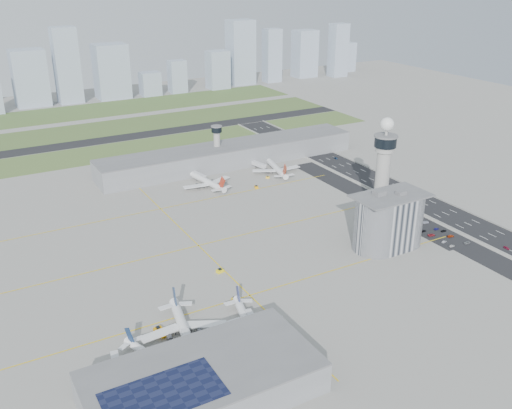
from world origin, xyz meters
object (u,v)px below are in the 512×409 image
secondary_tower (217,142)px  car_hw_0 (507,248)px  car_lot_1 (444,242)px  car_lot_10 (426,222)px  airplane_near_a (153,354)px  car_lot_4 (412,226)px  car_lot_6 (467,243)px  car_hw_2 (336,158)px  tug_3 (220,270)px  airplane_near_c (247,318)px  car_lot_2 (431,235)px  tug_2 (234,298)px  airplane_near_b (184,324)px  tug_0 (163,335)px  car_lot_8 (444,231)px  car_lot_9 (436,229)px  airplane_far_a (206,178)px  car_hw_1 (393,189)px  tug_4 (256,187)px  car_lot_11 (417,219)px  airplane_far_b (276,165)px  car_lot_7 (451,236)px  car_hw_4 (282,142)px  control_tower (383,166)px  car_lot_0 (452,246)px  admin_building (389,221)px  car_lot_5 (403,222)px  tug_5 (268,177)px  jet_bridge_near_2 (258,332)px  car_lot_3 (423,231)px  jet_bridge_near_1 (193,354)px  jet_bridge_far_1 (253,164)px  jet_bridge_near_0 (119,379)px  tug_1 (158,329)px  jet_bridge_far_0 (194,175)px

secondary_tower → car_hw_0: 222.49m
car_lot_1 → car_lot_10: 26.73m
car_hw_0 → airplane_near_a: bearing=-175.3°
car_lot_4 → car_lot_1: bearing=-170.7°
car_lot_6 → car_hw_2: (27.20, 159.75, -0.02)m
car_lot_4 → tug_3: bearing=93.6°
airplane_near_c → car_lot_2: bearing=116.0°
tug_2 → car_lot_6: size_ratio=0.66×
airplane_near_b → tug_0: bearing=-109.4°
car_lot_8 → car_lot_9: car_lot_8 is taller
airplane_far_a → car_hw_1: 131.58m
tug_4 → car_lot_8: 131.89m
tug_4 → car_lot_11: bearing=-39.8°
airplane_far_b → car_lot_7: (30.58, -145.18, -5.60)m
secondary_tower → car_hw_4: (77.15, 28.60, -18.15)m
control_tower → car_lot_0: bearing=-77.3°
airplane_near_b → car_lot_11: 177.00m
secondary_tower → car_hw_4: 84.26m
airplane_near_c → tug_4: (86.40, 145.12, -4.45)m
secondary_tower → car_lot_0: 199.08m
car_lot_9 → car_lot_10: 10.28m
admin_building → airplane_near_b: (-131.91, -23.01, -9.06)m
car_lot_5 → admin_building: bearing=118.6°
secondary_tower → car_lot_6: (63.84, -192.24, -18.22)m
car_lot_4 → car_lot_8: bearing=-134.4°
car_lot_7 → tug_5: bearing=20.4°
airplane_near_c → car_lot_6: (147.85, 10.73, -4.85)m
admin_building → car_lot_2: size_ratio=9.47×
car_lot_1 → car_hw_2: 157.22m
airplane_near_b → car_lot_10: size_ratio=9.89×
car_lot_0 → car_lot_11: (9.16, 36.76, -0.02)m
jet_bridge_near_2 → car_lot_6: bearing=-72.7°
car_lot_1 → car_lot_3: car_lot_3 is taller
jet_bridge_near_1 → tug_3: size_ratio=3.89×
admin_building → jet_bridge_far_1: bearing=90.0°
car_lot_11 → tug_2: bearing=105.8°
car_lot_0 → car_hw_1: (30.78, 82.55, -0.03)m
airplane_near_a → tug_3: bearing=115.0°
tug_3 → car_lot_5: bearing=77.9°
airplane_far_b → car_hw_1: 89.16m
tug_4 → car_lot_3: 121.87m
car_lot_4 → car_lot_11: bearing=-52.9°
tug_2 → jet_bridge_near_0: bearing=-79.7°
car_lot_4 → jet_bridge_near_1: bearing=114.0°
airplane_near_c → tug_1: 38.67m
airplane_near_b → car_lot_10: airplane_near_b is taller
jet_bridge_near_2 → airplane_far_a: bearing=-8.0°
car_lot_4 → car_hw_1: 60.48m
jet_bridge_far_0 → car_lot_0: (81.07, -173.01, -2.23)m
airplane_near_b → car_lot_11: size_ratio=10.78×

